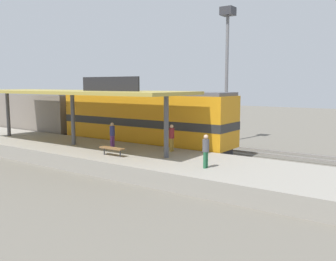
% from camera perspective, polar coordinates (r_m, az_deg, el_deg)
% --- Properties ---
extents(ground_plane, '(120.00, 120.00, 0.00)m').
position_cam_1_polar(ground_plane, '(31.26, -5.26, -2.23)').
color(ground_plane, '#666056').
extents(track_near, '(3.20, 110.00, 0.16)m').
position_cam_1_polar(track_near, '(29.78, -7.75, -2.67)').
color(track_near, '#565249').
rests_on(track_near, ground).
extents(track_far, '(3.20, 110.00, 0.16)m').
position_cam_1_polar(track_far, '(33.26, -2.36, -1.58)').
color(track_far, '#565249').
rests_on(track_far, ground).
extents(platform, '(6.00, 44.00, 0.90)m').
position_cam_1_polar(platform, '(26.58, -14.52, -3.12)').
color(platform, gray).
rests_on(platform, ground).
extents(station_canopy, '(5.20, 18.00, 4.70)m').
position_cam_1_polar(station_canopy, '(26.10, -14.67, 5.72)').
color(station_canopy, '#47474C').
rests_on(station_canopy, platform).
extents(platform_bench, '(0.44, 1.70, 0.50)m').
position_cam_1_polar(platform_bench, '(21.85, -8.77, -2.80)').
color(platform_bench, '#333338').
rests_on(platform_bench, platform).
extents(locomotive, '(2.93, 14.43, 4.44)m').
position_cam_1_polar(locomotive, '(27.73, -3.78, 1.61)').
color(locomotive, '#28282D').
rests_on(locomotive, track_near).
extents(passenger_carriage_front, '(2.90, 20.00, 4.24)m').
position_cam_1_polar(passenger_carriage_front, '(41.43, -23.60, 2.74)').
color(passenger_carriage_front, '#28282D').
rests_on(passenger_carriage_front, track_near).
extents(light_mast, '(1.10, 1.10, 11.70)m').
position_cam_1_polar(light_mast, '(32.76, 9.26, 12.88)').
color(light_mast, slate).
rests_on(light_mast, ground).
extents(person_waiting, '(0.34, 0.34, 1.71)m').
position_cam_1_polar(person_waiting, '(18.48, 5.94, -2.97)').
color(person_waiting, '#23603D').
rests_on(person_waiting, platform).
extents(person_walking, '(0.34, 0.34, 1.71)m').
position_cam_1_polar(person_walking, '(24.45, -8.72, -0.52)').
color(person_walking, '#663375').
rests_on(person_walking, platform).
extents(person_boarding, '(0.34, 0.34, 1.71)m').
position_cam_1_polar(person_boarding, '(22.95, 0.57, -0.94)').
color(person_boarding, olive).
rests_on(person_boarding, platform).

